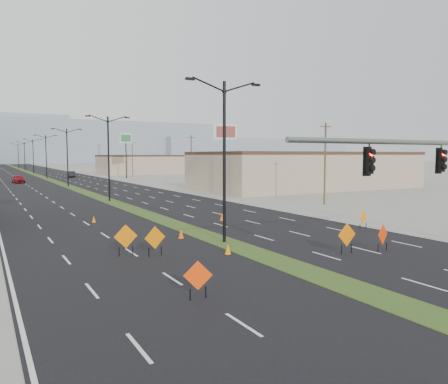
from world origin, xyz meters
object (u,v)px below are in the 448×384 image
streetlight_1 (109,156)px  car_mid (72,174)px  pole_sign_east_near (225,137)px  streetlight_2 (67,155)px  car_left (18,179)px  construction_sign_5 (363,218)px  cone_3 (94,219)px  construction_sign_0 (198,277)px  streetlight_6 (18,155)px  cone_0 (181,234)px  construction_sign_1 (126,237)px  streetlight_0 (224,156)px  cone_2 (222,217)px  pole_sign_east_far (126,141)px  construction_sign_4 (383,236)px  streetlight_4 (33,155)px  streetlight_5 (25,155)px  streetlight_3 (46,155)px  construction_sign_3 (347,236)px  cone_1 (228,249)px  construction_sign_2 (155,239)px

streetlight_1 → car_mid: (6.13, 59.65, -4.68)m
pole_sign_east_near → streetlight_2: bearing=140.3°
streetlight_1 → car_left: 43.23m
construction_sign_5 → cone_3: size_ratio=2.57×
construction_sign_0 → streetlight_6: bearing=110.3°
construction_sign_5 → cone_0: bearing=146.1°
car_mid → construction_sign_1: (-12.61, -88.23, 0.28)m
streetlight_0 → streetlight_2: 56.00m
streetlight_2 → construction_sign_1: (-6.48, -56.59, -4.40)m
streetlight_1 → cone_2: bearing=-78.1°
streetlight_0 → streetlight_2: bearing=90.0°
streetlight_0 → pole_sign_east_far: bearing=77.8°
construction_sign_0 → construction_sign_1: size_ratio=0.86×
construction_sign_1 → streetlight_2: bearing=84.1°
construction_sign_4 → pole_sign_east_far: (10.05, 83.78, 7.74)m
streetlight_4 → streetlight_2: bearing=-90.0°
streetlight_5 → car_left: bearing=-95.7°
streetlight_6 → construction_sign_1: size_ratio=5.78×
streetlight_3 → construction_sign_4: streetlight_3 is taller
car_mid → construction_sign_3: size_ratio=2.61×
streetlight_6 → streetlight_3: bearing=-90.0°
cone_0 → construction_sign_3: bearing=-53.9°
construction_sign_4 → cone_2: bearing=81.0°
car_left → pole_sign_east_far: size_ratio=0.44×
construction_sign_5 → cone_3: construction_sign_5 is taller
construction_sign_4 → construction_sign_5: size_ratio=1.10×
construction_sign_0 → construction_sign_4: bearing=32.6°
construction_sign_3 → pole_sign_east_far: pole_sign_east_far is taller
streetlight_2 → construction_sign_3: (4.41, -62.09, -4.40)m
streetlight_2 → cone_2: 48.49m
streetlight_4 → car_left: size_ratio=2.15×
construction_sign_3 → construction_sign_5: size_ratio=1.20×
construction_sign_0 → cone_2: bearing=80.8°
streetlight_2 → construction_sign_4: bearing=-84.0°
streetlight_2 → pole_sign_east_near: 32.64m
cone_0 → cone_2: (6.09, 5.44, 0.01)m
construction_sign_0 → construction_sign_5: size_ratio=1.04×
construction_sign_4 → cone_0: construction_sign_4 is taller
streetlight_6 → cone_3: (-5.36, -155.80, -5.14)m
streetlight_3 → streetlight_4: size_ratio=1.00×
streetlight_1 → construction_sign_3: 34.66m
streetlight_4 → pole_sign_east_far: 38.80m
streetlight_3 → cone_1: size_ratio=16.76×
construction_sign_4 → cone_1: size_ratio=2.65×
streetlight_1 → pole_sign_east_far: pole_sign_east_far is taller
streetlight_3 → construction_sign_2: size_ratio=6.05×
construction_sign_0 → pole_sign_east_near: 42.78m
streetlight_0 → construction_sign_5: size_ratio=6.96×
pole_sign_east_far → cone_1: bearing=-123.4°
cone_1 → car_left: bearing=94.3°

